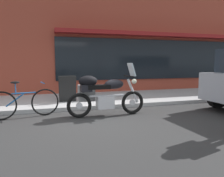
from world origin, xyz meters
TOP-DOWN VIEW (x-y plane):
  - ground_plane at (0.00, 0.00)m, footprint 80.00×80.00m
  - storefront_building at (7.01, 4.26)m, footprint 22.02×0.90m
  - touring_motorcycle at (0.35, 0.35)m, footprint 2.11×0.65m
  - parked_bicycle at (-1.61, 0.73)m, footprint 1.73×0.53m
  - sandwich_board_sign at (-0.39, 2.11)m, footprint 0.55×0.40m

SIDE VIEW (x-z plane):
  - ground_plane at x=0.00m, z-range 0.00..0.00m
  - parked_bicycle at x=-1.61m, z-range -0.09..0.86m
  - sandwich_board_sign at x=-0.39m, z-range 0.12..0.97m
  - touring_motorcycle at x=0.35m, z-range -0.09..1.30m
  - storefront_building at x=7.01m, z-range -0.08..7.19m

